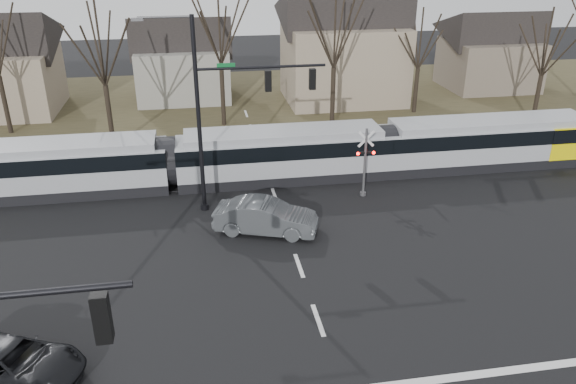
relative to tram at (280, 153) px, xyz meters
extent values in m
plane|color=black|center=(-0.72, -16.00, -1.68)|extent=(140.00, 140.00, 0.00)
cube|color=#38331E|center=(-0.72, 16.00, -1.68)|extent=(140.00, 28.00, 0.01)
cube|color=silver|center=(-0.72, -14.00, -1.68)|extent=(0.18, 2.00, 0.01)
cube|color=silver|center=(-0.72, -10.00, -1.68)|extent=(0.18, 2.00, 0.01)
cube|color=silver|center=(-0.72, -6.00, -1.68)|extent=(0.18, 2.00, 0.01)
cube|color=silver|center=(-0.72, -2.00, -1.68)|extent=(0.18, 2.00, 0.01)
cube|color=silver|center=(-0.72, 2.00, -1.68)|extent=(0.18, 2.00, 0.01)
cube|color=silver|center=(-0.72, 6.00, -1.68)|extent=(0.18, 2.00, 0.01)
cube|color=silver|center=(-0.72, 10.00, -1.68)|extent=(0.18, 2.00, 0.01)
cube|color=silver|center=(-0.72, 14.00, -1.68)|extent=(0.18, 2.00, 0.01)
cube|color=#59595E|center=(-0.72, -0.90, -1.65)|extent=(90.00, 0.12, 0.06)
cube|color=#59595E|center=(-0.72, 0.50, -1.65)|extent=(90.00, 0.12, 0.06)
cube|color=gray|center=(-13.57, 0.00, -0.14)|extent=(13.75, 2.96, 3.09)
cube|color=black|center=(-13.57, 0.00, 0.49)|extent=(13.77, 3.00, 0.90)
cube|color=gray|center=(0.19, 0.00, -0.14)|extent=(12.70, 2.96, 3.09)
cube|color=black|center=(0.19, 0.00, 0.49)|extent=(12.72, 3.00, 0.90)
cube|color=gray|center=(13.41, 0.00, -0.14)|extent=(13.75, 2.96, 3.09)
cube|color=black|center=(13.41, 0.00, 0.49)|extent=(13.77, 3.00, 0.90)
cube|color=#FBE507|center=(18.60, 0.00, -0.04)|extent=(3.39, 3.03, 2.06)
imported|color=#474A4D|center=(-1.78, -6.60, -0.84)|extent=(4.93, 6.20, 1.68)
imported|color=black|center=(-11.43, -15.33, -1.01)|extent=(5.89, 6.55, 1.35)
cube|color=black|center=(-6.87, -22.00, 5.22)|extent=(0.32, 0.32, 1.05)
sphere|color=#FF0C07|center=(-6.87, -22.00, 5.55)|extent=(0.22, 0.22, 0.22)
cylinder|color=black|center=(-4.72, -3.50, 3.42)|extent=(0.22, 0.22, 10.20)
cylinder|color=black|center=(-4.72, -3.50, -1.53)|extent=(0.44, 0.44, 0.30)
cylinder|color=black|center=(-1.47, -3.50, 5.92)|extent=(6.50, 0.14, 0.14)
cube|color=#0C5926|center=(-3.22, -3.50, 6.07)|extent=(0.90, 0.03, 0.22)
cube|color=black|center=(-1.15, -3.50, 5.22)|extent=(0.32, 0.32, 1.05)
sphere|color=#FF0C07|center=(-1.15, -3.50, 5.55)|extent=(0.22, 0.22, 0.22)
cube|color=black|center=(1.13, -3.50, 5.22)|extent=(0.32, 0.32, 1.05)
sphere|color=#FF0C07|center=(1.13, -3.50, 5.55)|extent=(0.22, 0.22, 0.22)
cube|color=#59595B|center=(-7.22, -3.50, 8.34)|extent=(0.55, 0.22, 0.14)
cylinder|color=#59595B|center=(4.28, -3.20, 0.32)|extent=(0.14, 0.14, 4.00)
cylinder|color=#59595B|center=(4.28, -3.20, -1.58)|extent=(0.36, 0.36, 0.20)
cube|color=silver|center=(4.28, -3.20, 1.72)|extent=(0.95, 0.04, 0.95)
cube|color=silver|center=(4.28, -3.20, 1.72)|extent=(0.95, 0.04, 0.95)
cube|color=black|center=(4.28, -3.20, 0.92)|extent=(1.00, 0.10, 0.12)
sphere|color=#FF0C07|center=(3.83, -3.28, 0.92)|extent=(0.18, 0.18, 0.18)
sphere|color=#FF0C07|center=(4.73, -3.28, 0.92)|extent=(0.18, 0.18, 0.18)
cube|color=gray|center=(-5.72, 20.00, 0.57)|extent=(8.00, 7.00, 4.50)
cube|color=gray|center=(8.28, 17.00, 1.57)|extent=(10.00, 8.00, 6.50)
cube|color=brown|center=(23.28, 19.00, 0.57)|extent=(8.00, 7.00, 4.50)
camera|label=1|loc=(-4.81, -31.22, 11.88)|focal=35.00mm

